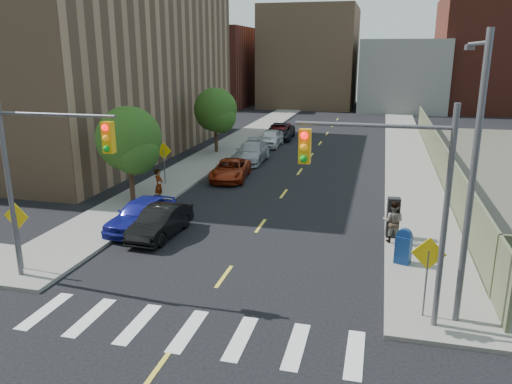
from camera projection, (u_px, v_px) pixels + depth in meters
The scene contains 27 objects.
sidewalk_nw at pixel (250, 134), 52.30m from camera, with size 3.50×73.00×0.15m, color gray.
sidewalk_ne at pixel (404, 140), 48.66m from camera, with size 3.50×73.00×0.15m, color gray.
fence_north at pixel (439, 156), 35.30m from camera, with size 0.12×44.00×2.50m, color #5C6345.
building_nw at pixel (56, 56), 42.76m from camera, with size 22.00×30.00×16.00m, color #8C6B4C.
bg_bldg_west at pixel (210, 67), 80.64m from camera, with size 14.00×18.00×12.00m, color #592319.
bg_bldg_midwest at pixel (310, 57), 78.34m from camera, with size 14.00×16.00×15.00m, color #8C6B4C.
bg_bldg_center at pixel (402, 75), 73.87m from camera, with size 12.00×16.00×10.00m, color gray.
bg_bldg_east at pixel (504, 54), 71.63m from camera, with size 18.00×18.00×16.00m, color #592319.
signal_nw at pixel (42, 165), 17.54m from camera, with size 4.59×0.30×7.00m.
signal_ne at pixel (394, 186), 14.73m from camera, with size 4.59×0.30×7.00m.
streetlight_ne at pixel (472, 161), 14.86m from camera, with size 0.25×3.70×9.00m.
warn_sign_nw at pixel (17, 224), 19.12m from camera, with size 1.06×0.06×2.83m.
warn_sign_ne at pixel (428, 263), 15.59m from camera, with size 1.06×0.06×2.83m.
warn_sign_midwest at pixel (164, 155), 31.72m from camera, with size 1.06×0.06×2.83m.
tree_west_near at pixel (129, 143), 27.67m from camera, with size 3.66×3.64×5.52m.
tree_west_far at pixel (216, 112), 41.67m from camera, with size 3.66×3.64×5.52m.
parked_car_blue at pixel (141, 214), 24.15m from camera, with size 1.83×4.56×1.55m, color navy.
parked_car_black at pixel (160, 222), 23.25m from camera, with size 1.50×4.29×1.41m, color black.
parked_car_red at pixel (230, 170), 33.71m from camera, with size 2.24×4.85×1.35m, color maroon.
parked_car_silver at pixel (251, 152), 38.94m from camera, with size 2.21×5.45×1.58m, color #979A9E.
parked_car_white at pixel (271, 138), 45.41m from camera, with size 1.82×4.53×1.54m, color silver.
parked_car_maroon at pixel (280, 131), 49.65m from camera, with size 1.55×4.45×1.47m, color #460E11.
parked_car_grey at pixel (280, 131), 49.21m from camera, with size 2.56×5.55×1.54m, color black.
mailbox at pixel (403, 246), 19.91m from camera, with size 0.71×0.62×1.46m.
payphone at pixel (393, 217), 22.73m from camera, with size 0.55×0.45×1.85m, color black.
pedestrian_west at pixel (159, 185), 28.18m from camera, with size 0.68×0.45×1.87m, color gray.
pedestrian_east at pixel (393, 222), 22.09m from camera, with size 0.93×0.72×1.91m, color gray.
Camera 1 is at (5.50, -8.79, 8.35)m, focal length 35.00 mm.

